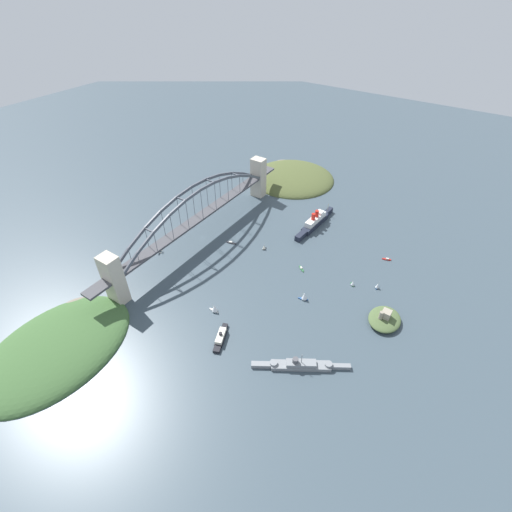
# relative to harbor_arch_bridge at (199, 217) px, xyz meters

# --- Properties ---
(ground_plane) EXTENTS (1400.00, 1400.00, 0.00)m
(ground_plane) POSITION_rel_harbor_arch_bridge_xyz_m (0.00, 0.00, -30.24)
(ground_plane) COLOR #3D4C56
(harbor_arch_bridge) EXTENTS (311.84, 17.92, 69.65)m
(harbor_arch_bridge) POSITION_rel_harbor_arch_bridge_xyz_m (0.00, 0.00, 0.00)
(harbor_arch_bridge) COLOR beige
(harbor_arch_bridge) RESTS_ON ground
(headland_west_shore) EXTENTS (125.70, 126.92, 23.47)m
(headland_west_shore) POSITION_rel_harbor_arch_bridge_xyz_m (-197.02, 14.65, -30.24)
(headland_west_shore) COLOR #4C562D
(headland_west_shore) RESTS_ON ground
(headland_east_shore) EXTENTS (140.10, 98.87, 23.92)m
(headland_east_shore) POSITION_rel_harbor_arch_bridge_xyz_m (195.01, -0.16, -30.24)
(headland_east_shore) COLOR #3D6033
(headland_east_shore) RESTS_ON ground
(ocean_liner) EXTENTS (85.27, 13.60, 21.45)m
(ocean_liner) POSITION_rel_harbor_arch_bridge_xyz_m (-100.07, 102.75, -24.07)
(ocean_liner) COLOR #1E2333
(ocean_liner) RESTS_ON ground
(naval_cruiser) EXTENTS (48.17, 72.41, 16.95)m
(naval_cruiser) POSITION_rel_harbor_arch_bridge_xyz_m (93.29, 186.82, -27.28)
(naval_cruiser) COLOR gray
(naval_cruiser) RESTS_ON ground
(harbor_ferry_steamer) EXTENTS (31.63, 17.33, 8.52)m
(harbor_ferry_steamer) POSITION_rel_harbor_arch_bridge_xyz_m (107.36, 113.96, -27.58)
(harbor_ferry_steamer) COLOR black
(harbor_ferry_steamer) RESTS_ON ground
(fort_island_mid_harbor) EXTENTS (34.91, 29.14, 15.40)m
(fort_island_mid_harbor) POSITION_rel_harbor_arch_bridge_xyz_m (5.83, 228.93, -26.12)
(fort_island_mid_harbor) COLOR #4C6038
(fort_island_mid_harbor) RESTS_ON ground
(seaplane_taxiing_near_bridge) EXTENTS (9.20, 7.60, 5.04)m
(seaplane_taxiing_near_bridge) POSITION_rel_harbor_arch_bridge_xyz_m (48.22, -23.24, -28.14)
(seaplane_taxiing_near_bridge) COLOR #B7B7B2
(seaplane_taxiing_near_bridge) RESTS_ON ground
(small_boat_0) EXTENTS (4.52, 9.72, 2.22)m
(small_boat_0) POSITION_rel_harbor_arch_bridge_xyz_m (-85.17, 201.33, -29.43)
(small_boat_0) COLOR #B2231E
(small_boat_0) RESTS_ON ground
(small_boat_1) EXTENTS (7.00, 9.94, 10.73)m
(small_boat_1) POSITION_rel_harbor_arch_bridge_xyz_m (21.92, 152.85, -25.25)
(small_boat_1) COLOR #234C8C
(small_boat_1) RESTS_ON ground
(small_boat_2) EXTENTS (7.64, 9.21, 2.11)m
(small_boat_2) POSITION_rel_harbor_arch_bridge_xyz_m (-17.14, 128.59, -29.48)
(small_boat_2) COLOR #2D6B3D
(small_boat_2) RESTS_ON ground
(small_boat_3) EXTENTS (4.38, 12.64, 2.17)m
(small_boat_3) POSITION_rel_harbor_arch_bridge_xyz_m (-11.57, 36.21, -29.48)
(small_boat_3) COLOR black
(small_boat_3) RESTS_ON ground
(small_boat_4) EXTENTS (5.76, 5.82, 6.39)m
(small_boat_4) POSITION_rel_harbor_arch_bridge_xyz_m (-24.22, 185.15, -27.24)
(small_boat_4) COLOR #2D6B3D
(small_boat_4) RESTS_ON ground
(small_boat_5) EXTENTS (6.49, 4.02, 6.76)m
(small_boat_5) POSITION_rel_harbor_arch_bridge_xyz_m (-23.69, 75.47, -27.04)
(small_boat_5) COLOR black
(small_boat_5) RESTS_ON ground
(small_boat_6) EXTENTS (6.98, 4.04, 7.82)m
(small_boat_6) POSITION_rel_harbor_arch_bridge_xyz_m (-34.41, 208.08, -26.56)
(small_boat_6) COLOR #234C8C
(small_boat_6) RESTS_ON ground
(small_boat_7) EXTENTS (5.86, 10.40, 9.92)m
(small_boat_7) POSITION_rel_harbor_arch_bridge_xyz_m (84.40, 88.53, -25.57)
(small_boat_7) COLOR silver
(small_boat_7) RESTS_ON ground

